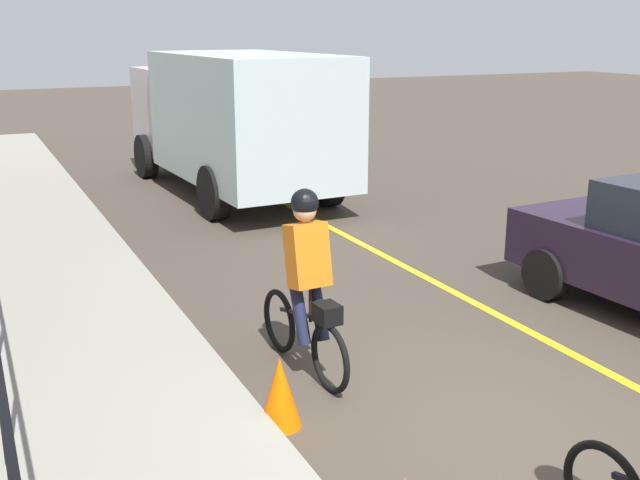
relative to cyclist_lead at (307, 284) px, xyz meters
name	(u,v)px	position (x,y,z in m)	size (l,w,h in m)	color
ground_plane	(506,430)	(-1.72, -1.05, -0.91)	(80.00, 80.00, 0.00)	#433A30
cyclist_lead	(307,284)	(0.00, 0.00, 0.00)	(1.71, 0.38, 1.83)	black
box_truck_background	(233,117)	(8.12, -2.11, 0.64)	(6.80, 2.76, 2.78)	#AEC4C4
traffic_cone_near	(280,392)	(-0.83, 0.63, -0.60)	(0.36, 0.36, 0.62)	#F25B03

